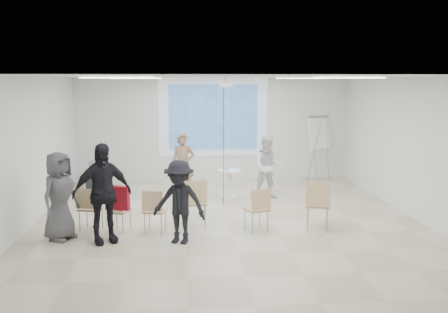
{
  "coord_description": "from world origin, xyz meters",
  "views": [
    {
      "loc": [
        -0.93,
        -10.1,
        2.94
      ],
      "look_at": [
        0.0,
        0.8,
        1.25
      ],
      "focal_mm": 40.0,
      "sensor_mm": 36.0,
      "label": 1
    }
  ],
  "objects": [
    {
      "name": "controller_right",
      "position": [
        1.02,
        2.2,
        1.18
      ],
      "size": [
        0.05,
        0.13,
        0.04
      ],
      "primitive_type": "cube",
      "rotation": [
        0.0,
        0.0,
        -0.06
      ],
      "color": "white",
      "rests_on": "player_right"
    },
    {
      "name": "chair_left_inner",
      "position": [
        -1.48,
        -0.72,
        0.51
      ],
      "size": [
        0.48,
        0.51,
        0.86
      ],
      "rotation": [
        0.0,
        0.0,
        -0.22
      ],
      "color": "tan",
      "rests_on": "floor"
    },
    {
      "name": "ceiling",
      "position": [
        0.0,
        0.0,
        3.05
      ],
      "size": [
        8.0,
        9.0,
        0.1
      ],
      "primitive_type": "cube",
      "color": "white",
      "rests_on": "wall_back"
    },
    {
      "name": "chair_right_far",
      "position": [
        1.71,
        -0.8,
        0.58
      ],
      "size": [
        0.58,
        0.6,
        0.99
      ],
      "rotation": [
        0.0,
        0.0,
        -0.27
      ],
      "color": "tan",
      "rests_on": "floor"
    },
    {
      "name": "pedestal_table",
      "position": [
        0.24,
        2.06,
        0.41
      ],
      "size": [
        0.68,
        0.68,
        0.74
      ],
      "rotation": [
        0.0,
        0.0,
        -0.15
      ],
      "color": "white",
      "rests_on": "floor"
    },
    {
      "name": "projection_image",
      "position": [
        0.0,
        4.47,
        1.85
      ],
      "size": [
        2.6,
        0.01,
        1.9
      ],
      "primitive_type": "cube",
      "color": "#2E619C",
      "rests_on": "wall_back"
    },
    {
      "name": "chair_right_inner",
      "position": [
        0.53,
        -0.8,
        0.52
      ],
      "size": [
        0.53,
        0.55,
        0.88
      ],
      "rotation": [
        0.0,
        0.0,
        0.34
      ],
      "color": "tan",
      "rests_on": "floor"
    },
    {
      "name": "floor",
      "position": [
        0.0,
        0.0,
        -0.05
      ],
      "size": [
        8.0,
        9.0,
        0.1
      ],
      "primitive_type": "cube",
      "color": "beige",
      "rests_on": "ground"
    },
    {
      "name": "fluor_panel_se",
      "position": [
        2.0,
        -1.5,
        2.97
      ],
      "size": [
        1.2,
        0.3,
        0.02
      ],
      "primitive_type": "cube",
      "color": "white",
      "rests_on": "ceiling"
    },
    {
      "name": "fluor_panel_ne",
      "position": [
        2.0,
        2.0,
        2.97
      ],
      "size": [
        1.2,
        0.3,
        0.02
      ],
      "primitive_type": "cube",
      "color": "white",
      "rests_on": "ceiling"
    },
    {
      "name": "laptop",
      "position": [
        -1.46,
        -0.63,
        0.46
      ],
      "size": [
        0.36,
        0.29,
        0.02
      ],
      "primitive_type": "imported",
      "rotation": [
        0.0,
        0.0,
        2.93
      ],
      "color": "black",
      "rests_on": "chair_left_inner"
    },
    {
      "name": "player_right",
      "position": [
        1.2,
        1.95,
        0.88
      ],
      "size": [
        0.88,
        0.72,
        1.75
      ],
      "primitive_type": "imported",
      "rotation": [
        0.0,
        0.0,
        -0.06
      ],
      "color": "white",
      "rests_on": "floor"
    },
    {
      "name": "player_left",
      "position": [
        -0.91,
        2.39,
        0.91
      ],
      "size": [
        0.69,
        0.49,
        1.82
      ],
      "primitive_type": "imported",
      "rotation": [
        0.0,
        0.0,
        -0.06
      ],
      "color": "#8F6E57",
      "rests_on": "floor"
    },
    {
      "name": "audience_outer",
      "position": [
        -3.19,
        -0.92,
        0.92
      ],
      "size": [
        0.97,
        1.08,
        1.84
      ],
      "primitive_type": "imported",
      "rotation": [
        0.0,
        0.0,
        1.04
      ],
      "color": "#555459",
      "rests_on": "floor"
    },
    {
      "name": "ceiling_projector",
      "position": [
        0.1,
        1.49,
        2.69
      ],
      "size": [
        0.3,
        0.25,
        3.0
      ],
      "color": "white",
      "rests_on": "ceiling"
    },
    {
      "name": "fluor_panel_nw",
      "position": [
        -2.0,
        2.0,
        2.97
      ],
      "size": [
        1.2,
        0.3,
        0.02
      ],
      "primitive_type": "cube",
      "color": "white",
      "rests_on": "ceiling"
    },
    {
      "name": "fluor_panel_sw",
      "position": [
        -2.0,
        -1.5,
        2.97
      ],
      "size": [
        1.2,
        0.3,
        0.02
      ],
      "primitive_type": "cube",
      "color": "white",
      "rests_on": "ceiling"
    },
    {
      "name": "wall_right",
      "position": [
        4.05,
        0.0,
        1.5
      ],
      "size": [
        0.1,
        9.0,
        3.0
      ],
      "primitive_type": "cube",
      "color": "silver",
      "rests_on": "floor"
    },
    {
      "name": "chair_left_mid",
      "position": [
        -2.19,
        -0.57,
        0.47
      ],
      "size": [
        0.5,
        0.51,
        0.8
      ],
      "rotation": [
        0.0,
        0.0,
        -0.39
      ],
      "color": "tan",
      "rests_on": "floor"
    },
    {
      "name": "wall_left",
      "position": [
        -4.05,
        0.0,
        1.5
      ],
      "size": [
        0.1,
        9.0,
        3.0
      ],
      "primitive_type": "cube",
      "color": "silver",
      "rests_on": "floor"
    },
    {
      "name": "chair_far_left",
      "position": [
        -2.76,
        -0.44,
        0.51
      ],
      "size": [
        0.5,
        0.52,
        0.86
      ],
      "rotation": [
        0.0,
        0.0,
        -0.26
      ],
      "color": "tan",
      "rests_on": "floor"
    },
    {
      "name": "av_cart",
      "position": [
        -3.22,
        3.41,
        0.35
      ],
      "size": [
        0.6,
        0.52,
        0.77
      ],
      "rotation": [
        0.0,
        0.0,
        -0.24
      ],
      "color": "black",
      "rests_on": "floor"
    },
    {
      "name": "chair_center",
      "position": [
        -0.67,
        -0.39,
        0.57
      ],
      "size": [
        0.46,
        0.49,
        0.97
      ],
      "rotation": [
        0.0,
        0.0,
        -0.01
      ],
      "color": "tan",
      "rests_on": "floor"
    },
    {
      "name": "audience_mid",
      "position": [
        -0.99,
        -1.33,
        0.86
      ],
      "size": [
        1.27,
        0.99,
        1.73
      ],
      "primitive_type": "imported",
      "rotation": [
        0.0,
        0.0,
        -0.39
      ],
      "color": "black",
      "rests_on": "floor"
    },
    {
      "name": "projection_halo",
      "position": [
        0.0,
        4.49,
        1.85
      ],
      "size": [
        3.2,
        0.01,
        2.3
      ],
      "primitive_type": "cube",
      "color": "silver",
      "rests_on": "wall_back"
    },
    {
      "name": "audience_left",
      "position": [
        -2.37,
        -1.17,
        1.05
      ],
      "size": [
        1.41,
        1.18,
        2.1
      ],
      "primitive_type": "imported",
      "rotation": [
        0.0,
        0.0,
        0.43
      ],
      "color": "black",
      "rests_on": "floor"
    },
    {
      "name": "red_jacket",
      "position": [
        -2.16,
        -0.72,
        0.72
      ],
      "size": [
        0.48,
        0.28,
        0.46
      ],
      "primitive_type": "cube",
      "rotation": [
        0.0,
        0.0,
        -0.39
      ],
      "color": "#A81422",
      "rests_on": "chair_left_mid"
    },
    {
      "name": "wall_back",
      "position": [
        0.0,
        4.55,
        1.5
      ],
      "size": [
        8.0,
        0.1,
        3.0
      ],
      "primitive_type": "cube",
      "color": "silver",
      "rests_on": "floor"
    },
    {
      "name": "flipchart_easel",
      "position": [
        3.04,
        4.02,
        1.41
      ],
      "size": [
        0.77,
        0.62,
        1.91
      ],
      "rotation": [
        0.0,
        0.0,
        0.4
      ],
      "color": "gray",
      "rests_on": "floor"
    },
    {
      "name": "controller_left",
      "position": [
        -0.73,
        2.64,
        1.2
      ],
      "size": [
        0.04,
        0.11,
        0.04
      ],
      "primitive_type": "cube",
      "rotation": [
        0.0,
        0.0,
        -0.06
      ],
      "color": "silver",
      "rests_on": "player_left"
    }
  ]
}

